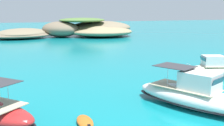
# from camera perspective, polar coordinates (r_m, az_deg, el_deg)

# --- Properties ---
(islet_large) EXTENTS (36.14, 29.70, 5.95)m
(islet_large) POSITION_cam_1_polar(r_m,az_deg,el_deg) (92.22, -3.91, 7.02)
(islet_large) COLOR #756651
(islet_large) RESTS_ON ground
(islet_small) EXTENTS (21.92, 22.76, 2.86)m
(islet_small) POSITION_cam_1_polar(r_m,az_deg,el_deg) (89.69, -18.26, 5.76)
(islet_small) COLOR #756651
(islet_small) RESTS_ON ground
(motorboat_white) EXTENTS (7.25, 10.93, 3.31)m
(motorboat_white) POSITION_cam_1_polar(r_m,az_deg,el_deg) (24.01, 16.41, -6.48)
(motorboat_white) COLOR white
(motorboat_white) RESTS_ON ground
(motorboat_cream) EXTENTS (9.25, 5.47, 2.62)m
(motorboat_cream) POSITION_cam_1_polar(r_m,az_deg,el_deg) (36.36, 20.55, -1.27)
(motorboat_cream) COLOR beige
(motorboat_cream) RESTS_ON ground
(dinghy_tender) EXTENTS (1.32, 2.85, 0.58)m
(dinghy_tender) POSITION_cam_1_polar(r_m,az_deg,el_deg) (20.10, -5.59, -11.95)
(dinghy_tender) COLOR orange
(dinghy_tender) RESTS_ON ground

